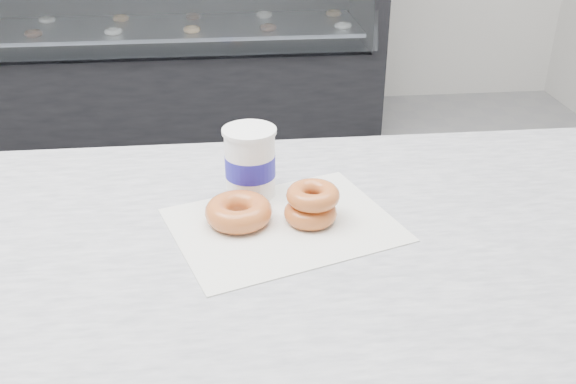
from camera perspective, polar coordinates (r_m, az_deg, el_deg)
name	(u,v)px	position (r m, az deg, el deg)	size (l,w,h in m)	color
display_case	(158,43)	(3.69, -11.52, 12.82)	(2.40, 0.74, 1.25)	black
wax_paper	(284,225)	(1.02, -0.40, -2.93)	(0.34, 0.26, 0.00)	silver
donut_single	(239,212)	(1.02, -4.41, -1.74)	(0.11, 0.11, 0.04)	#CB7137
donut_stack	(312,204)	(1.02, 2.12, -1.08)	(0.12, 0.12, 0.06)	#CB7137
coffee_cup	(250,162)	(1.09, -3.39, 2.70)	(0.10, 0.10, 0.12)	white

